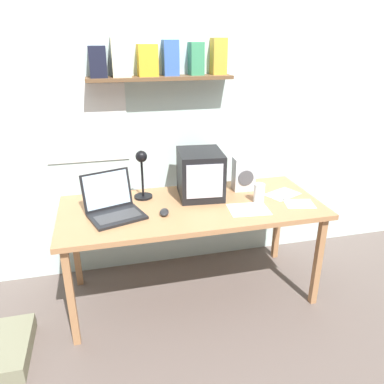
% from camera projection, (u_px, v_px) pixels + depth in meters
% --- Properties ---
extents(ground_plane, '(12.00, 12.00, 0.00)m').
position_uv_depth(ground_plane, '(192.00, 292.00, 2.89)').
color(ground_plane, '#635550').
extents(back_wall, '(5.60, 0.24, 2.60)m').
position_uv_depth(back_wall, '(175.00, 110.00, 2.86)').
color(back_wall, silver).
rests_on(back_wall, ground_plane).
extents(corner_desk, '(1.81, 0.77, 0.74)m').
position_uv_depth(corner_desk, '(192.00, 213.00, 2.63)').
color(corner_desk, '#AF794E').
rests_on(corner_desk, ground_plane).
extents(crt_monitor, '(0.34, 0.39, 0.33)m').
position_uv_depth(crt_monitor, '(200.00, 174.00, 2.71)').
color(crt_monitor, black).
rests_on(crt_monitor, corner_desk).
extents(laptop, '(0.41, 0.40, 0.27)m').
position_uv_depth(laptop, '(113.00, 205.00, 2.45)').
color(laptop, black).
rests_on(laptop, corner_desk).
extents(desk_lamp, '(0.13, 0.15, 0.37)m').
position_uv_depth(desk_lamp, '(142.00, 171.00, 2.62)').
color(desk_lamp, black).
rests_on(desk_lamp, corner_desk).
extents(juice_glass, '(0.08, 0.08, 0.14)m').
position_uv_depth(juice_glass, '(259.00, 194.00, 2.63)').
color(juice_glass, white).
rests_on(juice_glass, corner_desk).
extents(space_heater, '(0.16, 0.12, 0.25)m').
position_uv_depth(space_heater, '(244.00, 174.00, 2.83)').
color(space_heater, silver).
rests_on(space_heater, corner_desk).
extents(computer_mouse, '(0.08, 0.12, 0.03)m').
position_uv_depth(computer_mouse, '(164.00, 212.00, 2.47)').
color(computer_mouse, '#232326').
rests_on(computer_mouse, corner_desk).
extents(open_notebook, '(0.29, 0.23, 0.00)m').
position_uv_depth(open_notebook, '(249.00, 209.00, 2.54)').
color(open_notebook, white).
rests_on(open_notebook, corner_desk).
extents(loose_paper_near_laptop, '(0.23, 0.19, 0.00)m').
position_uv_depth(loose_paper_near_laptop, '(299.00, 204.00, 2.62)').
color(loose_paper_near_laptop, silver).
rests_on(loose_paper_near_laptop, corner_desk).
extents(printed_handout, '(0.29, 0.25, 0.00)m').
position_uv_depth(printed_handout, '(282.00, 194.00, 2.78)').
color(printed_handout, white).
rests_on(printed_handout, corner_desk).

